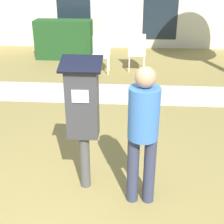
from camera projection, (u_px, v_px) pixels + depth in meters
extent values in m
cube|color=beige|center=(105.00, 93.00, 6.62)|extent=(12.00, 1.10, 0.02)
cube|color=#19232D|center=(74.00, 7.00, 10.05)|extent=(1.10, 0.02, 2.00)
cube|color=#19232D|center=(161.00, 7.00, 9.87)|extent=(1.10, 0.02, 2.00)
cylinder|color=#4C4C4C|center=(85.00, 161.00, 3.68)|extent=(0.12, 0.12, 0.70)
cube|color=#38383D|center=(82.00, 103.00, 3.37)|extent=(0.34, 0.22, 0.80)
cube|color=silver|center=(80.00, 96.00, 3.21)|extent=(0.18, 0.01, 0.14)
cube|color=black|center=(81.00, 64.00, 3.19)|extent=(0.44, 0.31, 0.12)
cylinder|color=#333851|center=(133.00, 170.00, 3.42)|extent=(0.13, 0.13, 0.82)
cylinder|color=#333851|center=(149.00, 170.00, 3.41)|extent=(0.13, 0.13, 0.82)
cylinder|color=#386BB7|center=(144.00, 113.00, 3.13)|extent=(0.32, 0.32, 0.55)
sphere|color=tan|center=(146.00, 77.00, 2.97)|extent=(0.21, 0.21, 0.21)
cylinder|color=white|center=(93.00, 66.00, 7.75)|extent=(0.03, 0.03, 0.42)
cylinder|color=white|center=(108.00, 67.00, 7.72)|extent=(0.03, 0.03, 0.42)
cylinder|color=white|center=(94.00, 62.00, 8.09)|extent=(0.03, 0.03, 0.42)
cylinder|color=white|center=(109.00, 62.00, 8.06)|extent=(0.03, 0.03, 0.42)
cube|color=white|center=(101.00, 55.00, 7.81)|extent=(0.44, 0.44, 0.04)
cube|color=white|center=(101.00, 44.00, 7.89)|extent=(0.44, 0.04, 0.44)
cylinder|color=white|center=(129.00, 64.00, 7.92)|extent=(0.03, 0.03, 0.42)
cylinder|color=white|center=(144.00, 64.00, 7.89)|extent=(0.03, 0.03, 0.42)
cylinder|color=white|center=(129.00, 60.00, 8.26)|extent=(0.03, 0.03, 0.42)
cylinder|color=white|center=(144.00, 60.00, 8.24)|extent=(0.03, 0.03, 0.42)
cube|color=white|center=(137.00, 54.00, 7.98)|extent=(0.44, 0.44, 0.04)
cube|color=white|center=(137.00, 43.00, 8.07)|extent=(0.44, 0.04, 0.44)
cube|color=#1E471E|center=(64.00, 39.00, 9.04)|extent=(1.62, 0.60, 1.10)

